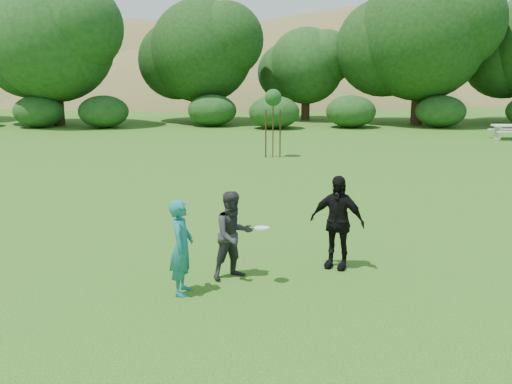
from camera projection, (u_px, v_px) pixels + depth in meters
ground at (253, 291)px, 9.92m from camera, size 120.00×120.00×0.00m
player_teal at (181, 247)px, 9.68m from camera, size 0.43×0.63×1.65m
player_grey at (233, 235)px, 10.39m from camera, size 1.00×0.95×1.64m
player_black at (337, 222)px, 10.91m from camera, size 1.16×0.85×1.82m
frisbee at (262, 228)px, 10.05m from camera, size 0.27×0.27×0.04m
sapling at (273, 99)px, 23.58m from camera, size 0.70×0.70×2.85m
picnic_table at (511, 129)px, 29.67m from camera, size 1.80×1.48×0.76m
hillside at (260, 180)px, 79.32m from camera, size 150.00×72.00×52.00m
tree_row at (313, 48)px, 36.76m from camera, size 53.92×10.38×9.62m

